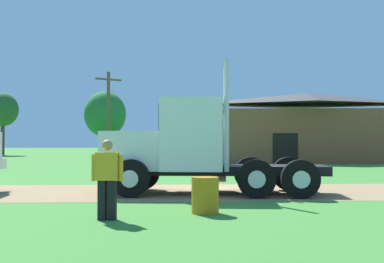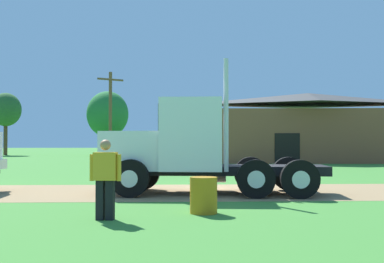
# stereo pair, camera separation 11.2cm
# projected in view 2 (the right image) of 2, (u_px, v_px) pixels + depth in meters

# --- Properties ---
(ground_plane) EXTENTS (200.00, 200.00, 0.00)m
(ground_plane) POSITION_uv_depth(u_px,v_px,m) (226.00, 192.00, 15.70)
(ground_plane) COLOR #3C7C2F
(dirt_track) EXTENTS (120.00, 5.14, 0.01)m
(dirt_track) POSITION_uv_depth(u_px,v_px,m) (226.00, 192.00, 15.70)
(dirt_track) COLOR #91744D
(dirt_track) RESTS_ON ground_plane
(truck_foreground_white) EXTENTS (7.17, 3.22, 4.07)m
(truck_foreground_white) POSITION_uv_depth(u_px,v_px,m) (186.00, 149.00, 15.19)
(truck_foreground_white) COLOR black
(truck_foreground_white) RESTS_ON ground_plane
(visitor_by_barrel) EXTENTS (0.67, 0.32, 1.67)m
(visitor_by_barrel) POSITION_uv_depth(u_px,v_px,m) (105.00, 176.00, 10.13)
(visitor_by_barrel) COLOR gold
(visitor_by_barrel) RESTS_ON ground_plane
(steel_barrel) EXTENTS (0.62, 0.62, 0.83)m
(steel_barrel) POSITION_uv_depth(u_px,v_px,m) (204.00, 195.00, 11.01)
(steel_barrel) COLOR #B27214
(steel_barrel) RESTS_ON ground_plane
(shed_building) EXTENTS (14.97, 7.08, 5.37)m
(shed_building) POSITION_uv_depth(u_px,v_px,m) (308.00, 129.00, 37.70)
(shed_building) COLOR brown
(shed_building) RESTS_ON ground_plane
(utility_pole_near) EXTENTS (1.94, 1.29, 7.13)m
(utility_pole_near) POSITION_uv_depth(u_px,v_px,m) (110.00, 114.00, 38.50)
(utility_pole_near) COLOR brown
(utility_pole_near) RESTS_ON ground_plane
(tree_left) EXTENTS (3.51, 3.51, 7.20)m
(tree_left) POSITION_uv_depth(u_px,v_px,m) (6.00, 110.00, 56.05)
(tree_left) COLOR #513823
(tree_left) RESTS_ON ground_plane
(tree_mid) EXTENTS (4.75, 4.75, 7.31)m
(tree_mid) POSITION_uv_depth(u_px,v_px,m) (108.00, 114.00, 55.37)
(tree_mid) COLOR #513823
(tree_mid) RESTS_ON ground_plane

